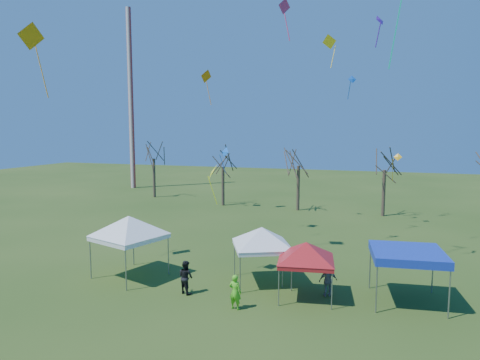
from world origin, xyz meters
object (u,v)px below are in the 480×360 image
Objects in this scene: tent_white_west at (129,220)px; person_grey at (328,281)px; radio_mast at (131,100)px; tent_white_mid at (262,231)px; person_dark at (186,277)px; tree_1 at (223,153)px; person_green at (235,292)px; tree_3 at (385,153)px; tent_blue at (407,254)px; tree_2 at (299,150)px; tree_0 at (153,145)px; tent_red at (306,246)px.

tent_white_west is 2.74× the size of person_grey.
radio_mast is 5.67× the size of tent_white_west.
tent_white_mid reaches higher than person_dark.
radio_mast reaches higher than tent_white_mid.
person_green is (10.10, -25.59, -4.96)m from tree_1.
tree_3 is at bearing 73.20° from tent_white_mid.
person_green is at bearing -156.42° from tent_blue.
person_green is (-7.64, -3.33, -1.56)m from tent_blue.
tree_2 is at bearing -79.04° from person_green.
radio_mast is at bearing 159.43° from tree_2.
person_dark is at bearing -54.36° from radio_mast.
tree_0 is 37.62m from tent_blue.
tree_1 is 27.96m from person_green.
tent_red reaches higher than tent_blue.
tent_red is at bearing -48.35° from tree_0.
tree_0 is 4.90× the size of person_dark.
tent_red is at bearing -26.97° from tent_white_mid.
tent_white_west is 2.64× the size of person_green.
tent_blue is at bearing 11.50° from tent_red.
tent_white_mid is at bearing -64.63° from tree_1.
tent_white_mid is at bearing -36.97° from person_grey.
person_green is (7.14, -2.35, -2.46)m from tent_white_west.
tent_white_mid is 2.39× the size of person_grey.
tent_white_west is 7.91m from person_green.
tree_1 is at bearing 119.26° from tent_red.
tree_0 is 2.20× the size of tent_white_mid.
person_dark is (17.15, -27.27, -5.63)m from tree_0.
tent_red is at bearing 0.11° from tent_white_west.
tree_0 is 29.24m from tent_white_west.
tent_white_mid reaches higher than person_green.
tent_white_mid is at bearing -48.53° from radio_mast.
tent_blue is (9.34, -21.99, -3.89)m from tree_2.
radio_mast is 28.08m from tree_2.
tree_1 is 2.05× the size of tent_blue.
tent_white_mid is at bearing -87.06° from person_green.
tent_white_west is at bearing -169.60° from tent_white_mid.
tree_0 is 35.24m from person_green.
radio_mast is 42.77m from tent_white_mid.
tree_0 is 34.95m from tent_red.
tree_0 is at bearing -33.91° from person_dark.
tent_white_mid is at bearing -50.27° from tree_0.
radio_mast reaches higher than person_grey.
person_green is (20.18, -28.33, -5.65)m from tree_0.
tent_white_west is at bearing -63.33° from tree_0.
tree_3 is at bearing 80.49° from tent_red.
person_dark reaches higher than person_green.
tree_1 reaches higher than person_grey.
tree_3 reaches higher than tent_white_mid.
tent_white_west is 1.15× the size of tent_white_mid.
person_green is at bearing 11.50° from person_grey.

